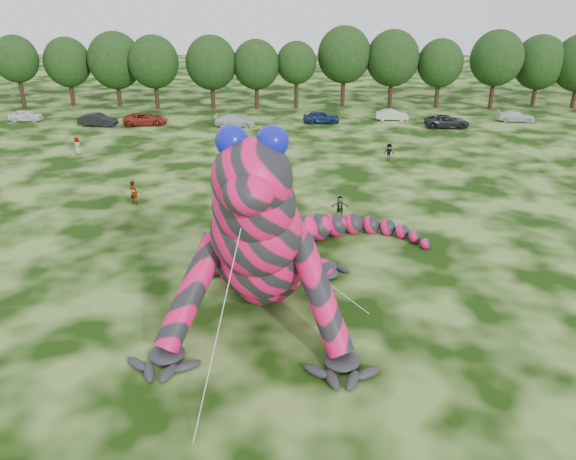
# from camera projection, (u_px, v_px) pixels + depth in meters

# --- Properties ---
(ground) EXTENTS (240.00, 240.00, 0.00)m
(ground) POSITION_uv_depth(u_px,v_px,m) (278.00, 385.00, 23.39)
(ground) COLOR #16330A
(ground) RESTS_ON ground
(inflatable_gecko) EXTENTS (18.40, 21.46, 10.28)m
(inflatable_gecko) POSITION_uv_depth(u_px,v_px,m) (266.00, 202.00, 28.65)
(inflatable_gecko) COLOR #EF115A
(inflatable_gecko) RESTS_ON ground
(tree_3) EXTENTS (5.81, 5.23, 9.44)m
(tree_3) POSITION_uv_depth(u_px,v_px,m) (18.00, 72.00, 74.03)
(tree_3) COLOR black
(tree_3) RESTS_ON ground
(tree_4) EXTENTS (6.22, 5.60, 9.06)m
(tree_4) POSITION_uv_depth(u_px,v_px,m) (69.00, 72.00, 75.56)
(tree_4) COLOR black
(tree_4) RESTS_ON ground
(tree_5) EXTENTS (7.16, 6.44, 9.80)m
(tree_5) POSITION_uv_depth(u_px,v_px,m) (116.00, 69.00, 75.11)
(tree_5) COLOR black
(tree_5) RESTS_ON ground
(tree_6) EXTENTS (6.52, 5.86, 9.49)m
(tree_6) POSITION_uv_depth(u_px,v_px,m) (155.00, 72.00, 73.53)
(tree_6) COLOR black
(tree_6) RESTS_ON ground
(tree_7) EXTENTS (6.68, 6.01, 9.48)m
(tree_7) POSITION_uv_depth(u_px,v_px,m) (212.00, 72.00, 73.58)
(tree_7) COLOR black
(tree_7) RESTS_ON ground
(tree_8) EXTENTS (6.14, 5.53, 8.94)m
(tree_8) POSITION_uv_depth(u_px,v_px,m) (256.00, 74.00, 73.81)
(tree_8) COLOR black
(tree_8) RESTS_ON ground
(tree_9) EXTENTS (5.27, 4.74, 8.68)m
(tree_9) POSITION_uv_depth(u_px,v_px,m) (296.00, 75.00, 74.16)
(tree_9) COLOR black
(tree_9) RESTS_ON ground
(tree_10) EXTENTS (7.09, 6.38, 10.50)m
(tree_10) POSITION_uv_depth(u_px,v_px,m) (344.00, 67.00, 74.87)
(tree_10) COLOR black
(tree_10) RESTS_ON ground
(tree_11) EXTENTS (7.01, 6.31, 10.07)m
(tree_11) POSITION_uv_depth(u_px,v_px,m) (392.00, 69.00, 74.56)
(tree_11) COLOR black
(tree_11) RESTS_ON ground
(tree_12) EXTENTS (5.99, 5.39, 8.97)m
(tree_12) POSITION_uv_depth(u_px,v_px,m) (439.00, 74.00, 74.32)
(tree_12) COLOR black
(tree_12) RESTS_ON ground
(tree_13) EXTENTS (6.83, 6.15, 10.13)m
(tree_13) POSITION_uv_depth(u_px,v_px,m) (495.00, 70.00, 73.47)
(tree_13) COLOR black
(tree_13) RESTS_ON ground
(tree_14) EXTENTS (6.82, 6.14, 9.40)m
(tree_14) POSITION_uv_depth(u_px,v_px,m) (538.00, 71.00, 75.03)
(tree_14) COLOR black
(tree_14) RESTS_ON ground
(car_0) EXTENTS (4.03, 1.66, 1.36)m
(car_0) POSITION_uv_depth(u_px,v_px,m) (26.00, 116.00, 68.27)
(car_0) COLOR white
(car_0) RESTS_ON ground
(car_1) EXTENTS (4.69, 2.21, 1.48)m
(car_1) POSITION_uv_depth(u_px,v_px,m) (98.00, 120.00, 65.87)
(car_1) COLOR black
(car_1) RESTS_ON ground
(car_2) EXTENTS (5.32, 2.85, 1.42)m
(car_2) POSITION_uv_depth(u_px,v_px,m) (145.00, 119.00, 66.42)
(car_2) COLOR maroon
(car_2) RESTS_ON ground
(car_3) EXTENTS (4.81, 2.12, 1.37)m
(car_3) POSITION_uv_depth(u_px,v_px,m) (235.00, 121.00, 65.70)
(car_3) COLOR silver
(car_3) RESTS_ON ground
(car_4) EXTENTS (4.47, 1.98, 1.49)m
(car_4) POSITION_uv_depth(u_px,v_px,m) (321.00, 117.00, 67.25)
(car_4) COLOR #15254D
(car_4) RESTS_ON ground
(car_5) EXTENTS (4.00, 1.69, 1.28)m
(car_5) POSITION_uv_depth(u_px,v_px,m) (392.00, 115.00, 68.80)
(car_5) COLOR beige
(car_5) RESTS_ON ground
(car_6) EXTENTS (5.24, 2.64, 1.42)m
(car_6) POSITION_uv_depth(u_px,v_px,m) (447.00, 121.00, 65.25)
(car_6) COLOR #242426
(car_6) RESTS_ON ground
(car_7) EXTENTS (4.64, 2.50, 1.28)m
(car_7) POSITION_uv_depth(u_px,v_px,m) (516.00, 116.00, 68.15)
(car_7) COLOR silver
(car_7) RESTS_ON ground
(spectator_2) EXTENTS (1.08, 0.67, 1.61)m
(spectator_2) POSITION_uv_depth(u_px,v_px,m) (389.00, 152.00, 52.90)
(spectator_2) COLOR gray
(spectator_2) RESTS_ON ground
(spectator_0) EXTENTS (0.79, 0.68, 1.84)m
(spectator_0) POSITION_uv_depth(u_px,v_px,m) (134.00, 192.00, 42.33)
(spectator_0) COLOR gray
(spectator_0) RESTS_ON ground
(spectator_5) EXTENTS (1.46, 0.52, 1.56)m
(spectator_5) POSITION_uv_depth(u_px,v_px,m) (340.00, 207.00, 40.03)
(spectator_5) COLOR gray
(spectator_5) RESTS_ON ground
(spectator_4) EXTENTS (0.93, 0.70, 1.71)m
(spectator_4) POSITION_uv_depth(u_px,v_px,m) (77.00, 146.00, 54.81)
(spectator_4) COLOR gray
(spectator_4) RESTS_ON ground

